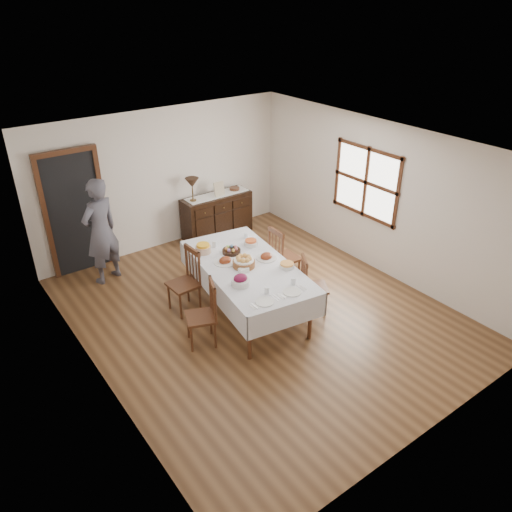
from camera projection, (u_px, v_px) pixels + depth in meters
ground at (260, 312)px, 7.72m from camera, size 6.00×6.00×0.00m
room_shell at (235, 208)px, 7.16m from camera, size 5.02×6.02×2.65m
dining_table at (247, 270)px, 7.41m from camera, size 1.55×2.54×0.82m
chair_left_near at (204, 313)px, 6.85m from camera, size 0.52×0.52×0.97m
chair_left_far at (186, 280)px, 7.57m from camera, size 0.44×0.44×1.02m
chair_right_near at (312, 284)px, 7.55m from camera, size 0.53×0.53×0.92m
chair_right_far at (282, 255)px, 8.26m from camera, size 0.45×0.45×1.02m
sideboard at (217, 215)px, 9.94m from camera, size 1.41×0.51×0.85m
person at (100, 228)px, 8.14m from camera, size 0.70×0.57×1.94m
bread_basket at (244, 262)px, 7.28m from camera, size 0.33×0.33×0.18m
egg_basket at (231, 251)px, 7.68m from camera, size 0.29×0.29×0.11m
ham_platter_a at (225, 261)px, 7.41m from camera, size 0.33×0.33×0.11m
ham_platter_b at (266, 257)px, 7.52m from camera, size 0.32×0.32×0.11m
beet_bowl at (241, 281)px, 6.83m from camera, size 0.26×0.26×0.16m
carrot_bowl at (251, 243)px, 7.90m from camera, size 0.22×0.22×0.10m
pineapple_bowl at (203, 248)px, 7.68m from camera, size 0.24×0.24×0.14m
casserole_dish at (287, 265)px, 7.28m from camera, size 0.22×0.22×0.08m
butter_dish at (244, 270)px, 7.15m from camera, size 0.15×0.11×0.07m
setting_left at (265, 298)px, 6.54m from camera, size 0.44×0.31×0.10m
setting_right at (292, 288)px, 6.75m from camera, size 0.44×0.31×0.10m
glass_far_a at (215, 244)px, 7.84m from camera, size 0.07×0.07×0.11m
glass_far_b at (246, 235)px, 8.13m from camera, size 0.07×0.07×0.09m
runner at (217, 195)px, 9.76m from camera, size 1.30×0.35×0.01m
table_lamp at (192, 183)px, 9.31m from camera, size 0.26×0.26×0.46m
picture_frame at (219, 189)px, 9.65m from camera, size 0.22×0.08×0.28m
deco_bowl at (234, 189)px, 9.97m from camera, size 0.20×0.20×0.06m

